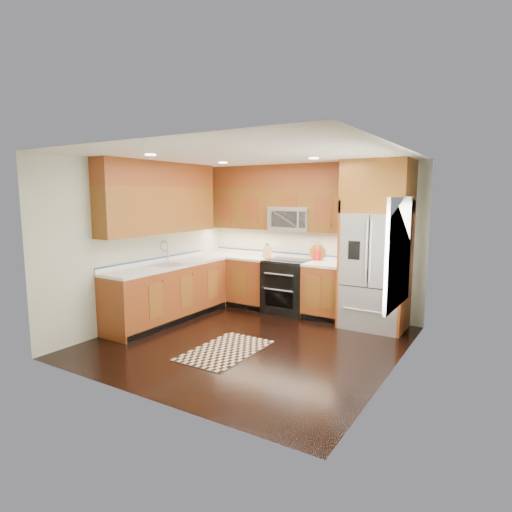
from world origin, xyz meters
The scene contains 16 objects.
ground centered at (0.00, 0.00, 0.00)m, with size 4.00×4.00×0.00m, color black.
wall_back centered at (0.00, 2.00, 1.30)m, with size 4.00×0.02×2.60m, color silver.
wall_left centered at (-2.00, 0.00, 1.30)m, with size 0.02×4.00×2.60m, color silver.
wall_right centered at (2.00, 0.00, 1.30)m, with size 0.02×4.00×2.60m, color silver.
window centered at (1.98, 0.20, 1.40)m, with size 0.04×1.10×1.30m.
base_cabinets centered at (-1.23, 0.90, 0.45)m, with size 2.85×3.00×0.90m.
countertop centered at (-1.09, 1.01, 0.92)m, with size 2.86×3.01×0.04m.
upper_cabinets centered at (-1.15, 1.09, 2.02)m, with size 2.85×3.00×1.15m.
range centered at (-0.25, 1.67, 0.47)m, with size 0.76×0.67×0.95m.
microwave centered at (-0.25, 1.80, 1.66)m, with size 0.76×0.40×0.42m.
refrigerator centered at (1.30, 1.63, 1.30)m, with size 0.98×0.75×2.60m.
sink_faucet centered at (-1.73, 0.23, 0.99)m, with size 0.54×0.44×0.37m.
rug centered at (-0.08, -0.46, 0.01)m, with size 0.78×1.30×0.01m, color black.
knife_block centered at (-0.69, 1.71, 1.05)m, with size 0.14×0.16×0.27m.
utensil_crock centered at (0.19, 1.93, 1.06)m, with size 0.15×0.15×0.35m.
cutting_board centered at (0.19, 1.94, 0.95)m, with size 0.28×0.28×0.02m, color brown.
Camera 1 is at (3.16, -4.93, 2.07)m, focal length 30.00 mm.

